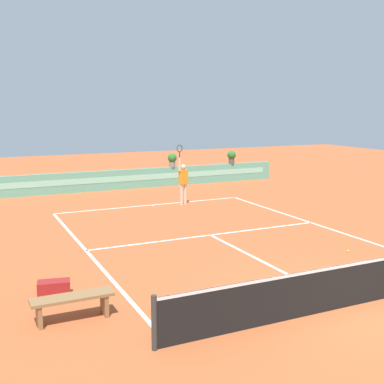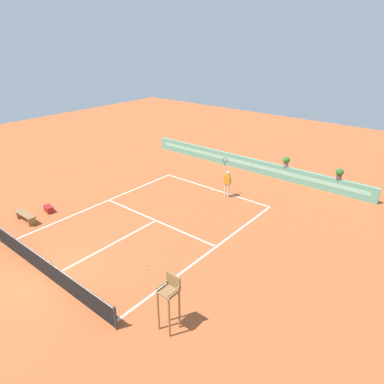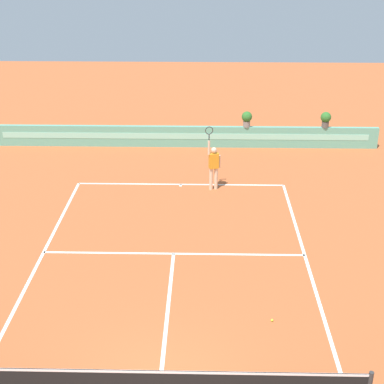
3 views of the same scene
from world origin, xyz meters
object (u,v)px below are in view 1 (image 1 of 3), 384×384
Objects in this scene: tennis_ball_near_baseline at (348,251)px; potted_plant_right at (172,159)px; bench_courtside at (72,302)px; gear_bag at (54,289)px; tennis_player at (183,180)px; potted_plant_far_right at (232,156)px.

potted_plant_right reaches higher than tennis_ball_near_baseline.
bench_courtside is at bearing -119.71° from potted_plant_right.
potted_plant_right reaches higher than bench_courtside.
gear_bag is 0.27× the size of tennis_player.
tennis_player is 3.57× the size of potted_plant_far_right.
gear_bag reaches higher than tennis_ball_near_baseline.
potted_plant_far_right is (3.63, 0.00, 0.00)m from potted_plant_right.
gear_bag is 8.30m from tennis_ball_near_baseline.
tennis_ball_near_baseline is 13.98m from potted_plant_far_right.
potted_plant_right reaches higher than gear_bag.
tennis_player is (6.73, 9.64, 0.67)m from bench_courtside.
bench_courtside is at bearing -129.33° from potted_plant_far_right.
gear_bag is at bearing -129.79° from tennis_player.
tennis_ball_near_baseline is at bearing -90.61° from potted_plant_right.
bench_courtside reaches higher than tennis_ball_near_baseline.
bench_courtside is 2.29× the size of gear_bag.
potted_plant_far_right reaches higher than gear_bag.
gear_bag is at bearing -132.50° from potted_plant_far_right.
bench_courtside is 11.78m from tennis_player.
potted_plant_right is (8.44, 13.17, 1.23)m from gear_bag.
tennis_player is 3.57× the size of potted_plant_right.
potted_plant_right and potted_plant_far_right have the same top height.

